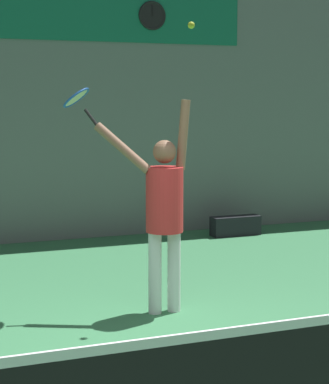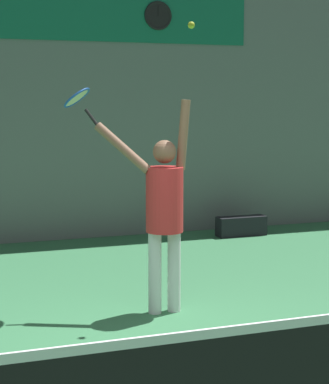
{
  "view_description": "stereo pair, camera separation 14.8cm",
  "coord_description": "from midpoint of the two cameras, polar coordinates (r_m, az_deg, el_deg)",
  "views": [
    {
      "loc": [
        -1.98,
        -4.59,
        2.1
      ],
      "look_at": [
        0.44,
        1.66,
        1.21
      ],
      "focal_mm": 65.0,
      "sensor_mm": 36.0,
      "label": 1
    },
    {
      "loc": [
        -1.84,
        -4.64,
        2.1
      ],
      "look_at": [
        0.44,
        1.66,
        1.21
      ],
      "focal_mm": 65.0,
      "sensor_mm": 36.0,
      "label": 2
    }
  ],
  "objects": [
    {
      "name": "back_wall",
      "position": [
        10.42,
        -10.71,
        9.66
      ],
      "size": [
        18.0,
        0.1,
        5.0
      ],
      "color": "slate",
      "rests_on": "ground_plane"
    },
    {
      "name": "tennis_ball",
      "position": [
        6.76,
        1.56,
        13.52
      ],
      "size": [
        0.07,
        0.07,
        0.07
      ],
      "color": "#CCDB2D"
    },
    {
      "name": "equipment_bag",
      "position": [
        10.87,
        5.46,
        -2.77
      ],
      "size": [
        0.78,
        0.25,
        0.3
      ],
      "color": "black",
      "rests_on": "ground_plane"
    },
    {
      "name": "sponsor_banner",
      "position": [
        10.43,
        -10.77,
        14.42
      ],
      "size": [
        6.37,
        0.02,
        0.81
      ],
      "color": "#146B4C"
    },
    {
      "name": "scoreboard_clock",
      "position": [
        10.86,
        -1.42,
        14.27
      ],
      "size": [
        0.44,
        0.04,
        0.44
      ],
      "color": "black"
    },
    {
      "name": "tennis_player",
      "position": [
        6.78,
        -0.7,
        -1.13
      ],
      "size": [
        0.9,
        0.57,
        2.1
      ],
      "color": "white",
      "rests_on": "ground_plane"
    },
    {
      "name": "ground_plane",
      "position": [
        5.41,
        1.28,
        -15.21
      ],
      "size": [
        18.0,
        18.0,
        0.0
      ],
      "primitive_type": "plane",
      "color": "#387A4C"
    },
    {
      "name": "tennis_racket",
      "position": [
        6.91,
        -7.77,
        7.54
      ],
      "size": [
        0.39,
        0.4,
        0.38
      ],
      "color": "black"
    }
  ]
}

